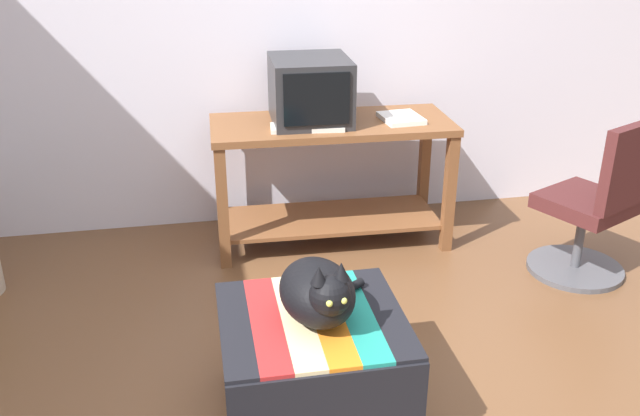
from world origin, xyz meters
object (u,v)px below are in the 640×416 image
book (401,118)px  cat (319,292)px  keyboard (307,127)px  tv_monitor (310,91)px  ottoman_with_blanket (313,365)px  desk (331,161)px  office_chair (594,211)px

book → cat: (-0.75, -1.48, -0.19)m
keyboard → book: bearing=12.9°
tv_monitor → ottoman_with_blanket: 1.71m
tv_monitor → ottoman_with_blanket: (-0.26, -1.54, -0.70)m
desk → ottoman_with_blanket: size_ratio=1.97×
desk → ottoman_with_blanket: desk is taller
cat → office_chair: bearing=18.4°
office_chair → book: bearing=-61.5°
tv_monitor → office_chair: 1.66m
ottoman_with_blanket → office_chair: office_chair is taller
book → cat: bearing=-122.0°
tv_monitor → ottoman_with_blanket: size_ratio=0.69×
keyboard → desk: bearing=42.8°
keyboard → book: (0.55, 0.07, 0.00)m
ottoman_with_blanket → cat: 0.34m
keyboard → ottoman_with_blanket: bearing=-93.4°
tv_monitor → book: tv_monitor is taller
tv_monitor → cat: size_ratio=1.13×
book → office_chair: (0.89, -0.64, -0.37)m
book → cat: 1.68m
book → office_chair: size_ratio=0.28×
keyboard → ottoman_with_blanket: keyboard is taller
book → ottoman_with_blanket: (-0.77, -1.46, -0.54)m
book → tv_monitor: bearing=166.0°
desk → office_chair: bearing=-26.9°
desk → ottoman_with_blanket: bearing=-102.8°
desk → book: 0.47m
keyboard → cat: size_ratio=0.93×
tv_monitor → book: 0.54m
book → cat: book is taller
book → ottoman_with_blanket: size_ratio=0.36×
tv_monitor → book: (0.51, -0.08, -0.16)m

